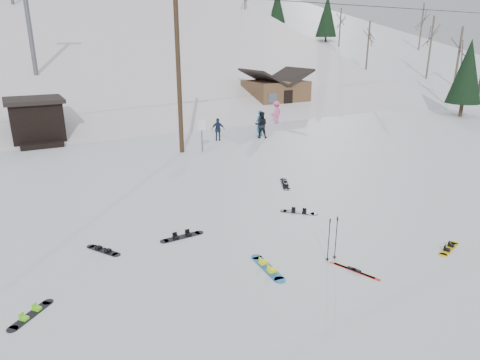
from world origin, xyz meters
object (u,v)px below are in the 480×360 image
utility_pole (178,69)px  hero_snowboard (268,267)px  hero_skis (354,270)px  cabin (275,94)px

utility_pole → hero_snowboard: bearing=-101.5°
hero_snowboard → hero_skis: size_ratio=1.15×
cabin → hero_skis: 28.47m
utility_pole → cabin: bearing=37.6°
utility_pole → hero_skis: bearing=-92.7°
hero_snowboard → hero_skis: (2.06, -1.30, -0.01)m
utility_pole → hero_skis: size_ratio=6.07×
utility_pole → hero_skis: (-0.70, -14.92, -4.66)m
cabin → hero_snowboard: 28.43m
cabin → utility_pole: bearing=-142.4°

